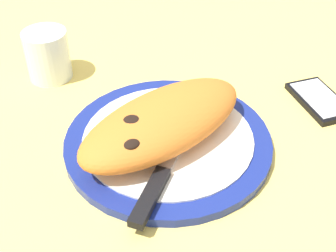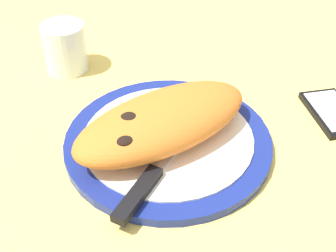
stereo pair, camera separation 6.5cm
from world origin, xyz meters
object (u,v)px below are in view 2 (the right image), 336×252
at_px(plate, 168,141).
at_px(knife, 150,179).
at_px(calzone, 162,121).
at_px(fork, 152,106).
at_px(water_glass, 66,50).
at_px(smartphone, 332,113).

bearing_deg(plate, knife, 45.74).
distance_m(calzone, fork, 0.08).
height_order(fork, water_glass, water_glass).
bearing_deg(calzone, knife, 50.22).
bearing_deg(smartphone, knife, -0.14).
height_order(smartphone, water_glass, water_glass).
bearing_deg(fork, smartphone, 150.59).
bearing_deg(water_glass, smartphone, 133.05).
bearing_deg(knife, calzone, -129.78).
height_order(fork, knife, knife).
relative_size(fork, knife, 0.82).
bearing_deg(water_glass, plate, 101.36).
xyz_separation_m(calzone, smartphone, (-0.28, 0.07, -0.04)).
relative_size(fork, water_glass, 1.91).
xyz_separation_m(plate, water_glass, (0.06, -0.28, 0.03)).
bearing_deg(knife, fork, -118.75).
xyz_separation_m(calzone, fork, (-0.02, -0.07, -0.03)).
bearing_deg(calzone, fork, -106.26).
bearing_deg(smartphone, calzone, -13.95).
xyz_separation_m(fork, smartphone, (-0.25, 0.14, -0.01)).
height_order(calzone, smartphone, calzone).
distance_m(knife, smartphone, 0.33).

